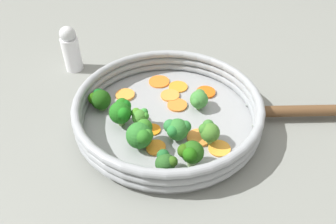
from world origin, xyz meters
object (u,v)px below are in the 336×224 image
(carrot_slice_8, at_px, (177,105))
(broccoli_floret_1, at_px, (199,99))
(skillet, at_px, (168,119))
(carrot_slice_4, at_px, (156,148))
(broccoli_floret_8, at_px, (209,131))
(broccoli_floret_0, at_px, (140,117))
(carrot_slice_3, at_px, (219,148))
(carrot_slice_6, at_px, (170,95))
(carrot_slice_7, at_px, (125,95))
(salt_shaker, at_px, (71,49))
(broccoli_floret_2, at_px, (177,129))
(broccoli_floret_4, at_px, (166,162))
(broccoli_floret_3, at_px, (191,153))
(broccoli_floret_7, at_px, (100,99))
(carrot_slice_1, at_px, (178,87))
(broccoli_floret_5, at_px, (121,111))
(carrot_slice_2, at_px, (206,92))
(carrot_slice_0, at_px, (153,130))
(broccoli_floret_6, at_px, (141,134))
(carrot_slice_5, at_px, (200,137))
(carrot_slice_9, at_px, (159,82))

(carrot_slice_8, distance_m, broccoli_floret_1, 0.05)
(skillet, height_order, broccoli_floret_1, broccoli_floret_1)
(carrot_slice_4, bearing_deg, broccoli_floret_8, 145.25)
(broccoli_floret_0, bearing_deg, carrot_slice_3, 113.20)
(carrot_slice_6, xyz_separation_m, broccoli_floret_1, (-0.02, 0.07, 0.02))
(broccoli_floret_1, bearing_deg, broccoli_floret_0, -18.63)
(carrot_slice_7, height_order, salt_shaker, salt_shaker)
(carrot_slice_7, relative_size, broccoli_floret_2, 0.85)
(broccoli_floret_0, height_order, broccoli_floret_4, broccoli_floret_4)
(skillet, distance_m, broccoli_floret_3, 0.13)
(skillet, distance_m, broccoli_floret_8, 0.10)
(broccoli_floret_1, relative_size, broccoli_floret_3, 0.84)
(broccoli_floret_1, height_order, broccoli_floret_7, broccoli_floret_7)
(broccoli_floret_4, bearing_deg, carrot_slice_1, -140.53)
(skillet, relative_size, broccoli_floret_3, 6.66)
(carrot_slice_3, relative_size, carrot_slice_7, 0.98)
(broccoli_floret_0, relative_size, broccoli_floret_7, 0.85)
(broccoli_floret_1, bearing_deg, broccoli_floret_8, 51.81)
(carrot_slice_4, bearing_deg, broccoli_floret_5, -89.06)
(broccoli_floret_4, xyz_separation_m, broccoli_floret_5, (-0.02, -0.14, 0.01))
(broccoli_floret_5, bearing_deg, broccoli_floret_2, 113.96)
(carrot_slice_8, relative_size, broccoli_floret_7, 0.89)
(carrot_slice_2, height_order, carrot_slice_8, same)
(carrot_slice_2, height_order, broccoli_floret_8, broccoli_floret_8)
(carrot_slice_8, height_order, broccoli_floret_0, broccoli_floret_0)
(carrot_slice_4, bearing_deg, broccoli_floret_1, -170.50)
(carrot_slice_8, bearing_deg, carrot_slice_3, 77.04)
(broccoli_floret_0, relative_size, broccoli_floret_4, 0.95)
(carrot_slice_1, distance_m, salt_shaker, 0.27)
(carrot_slice_4, xyz_separation_m, broccoli_floret_2, (-0.04, 0.01, 0.02))
(carrot_slice_0, xyz_separation_m, broccoli_floret_1, (-0.11, 0.02, 0.02))
(broccoli_floret_6, bearing_deg, broccoli_floret_1, -179.28)
(skillet, distance_m, carrot_slice_5, 0.08)
(carrot_slice_3, relative_size, carrot_slice_5, 0.91)
(broccoli_floret_0, bearing_deg, broccoli_floret_7, -76.38)
(broccoli_floret_4, bearing_deg, broccoli_floret_5, -98.90)
(carrot_slice_9, bearing_deg, carrot_slice_7, -9.69)
(skillet, height_order, carrot_slice_8, carrot_slice_8)
(broccoli_floret_4, bearing_deg, carrot_slice_7, -110.99)
(carrot_slice_5, distance_m, broccoli_floret_3, 0.08)
(salt_shaker, bearing_deg, carrot_slice_6, 108.06)
(broccoli_floret_8, bearing_deg, skillet, -86.94)
(carrot_slice_9, bearing_deg, carrot_slice_5, 70.50)
(carrot_slice_7, xyz_separation_m, broccoli_floret_4, (0.08, 0.21, 0.02))
(broccoli_floret_2, bearing_deg, carrot_slice_9, -122.74)
(carrot_slice_0, distance_m, broccoli_floret_6, 0.05)
(carrot_slice_5, xyz_separation_m, broccoli_floret_1, (-0.06, -0.06, 0.02))
(carrot_slice_2, bearing_deg, carrot_slice_3, 49.22)
(broccoli_floret_3, bearing_deg, carrot_slice_1, -130.27)
(carrot_slice_1, height_order, carrot_slice_8, same)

